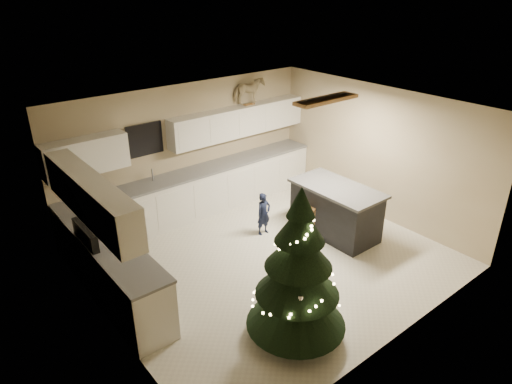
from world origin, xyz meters
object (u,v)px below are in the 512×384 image
island (335,210)px  toddler (264,214)px  bar_stool (307,215)px  rocking_horse (249,91)px  christmas_tree (298,279)px

island → toddler: (-1.05, 0.82, -0.07)m
island → bar_stool: island is taller
bar_stool → toddler: toddler is taller
bar_stool → rocking_horse: size_ratio=0.86×
bar_stool → christmas_tree: (-1.95, -1.76, 0.46)m
bar_stool → christmas_tree: christmas_tree is taller
christmas_tree → rocking_horse: bearing=59.5°
toddler → rocking_horse: size_ratio=1.21×
bar_stool → island: bearing=-26.2°
bar_stool → toddler: (-0.55, 0.58, -0.03)m
island → rocking_horse: (-0.13, 2.41, 1.81)m
bar_stool → toddler: 0.80m
bar_stool → rocking_horse: (0.36, 2.17, 1.85)m
christmas_tree → island: bearing=31.8°
island → rocking_horse: 3.02m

